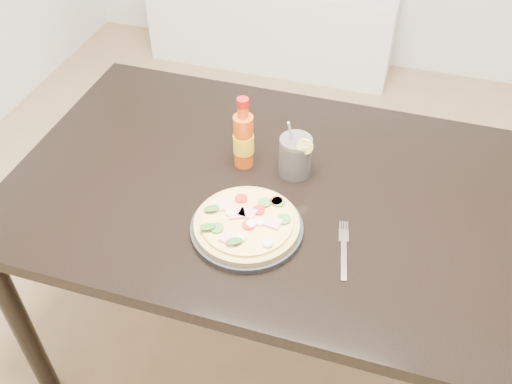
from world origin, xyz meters
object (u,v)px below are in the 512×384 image
(cola_cup, at_px, (295,157))
(media_console, at_px, (271,24))
(hot_sauce_bottle, at_px, (243,139))
(fork, at_px, (344,248))
(dining_table, at_px, (269,207))
(plate, at_px, (247,228))
(pizza, at_px, (247,223))

(cola_cup, height_order, media_console, cola_cup)
(hot_sauce_bottle, relative_size, media_console, 0.15)
(hot_sauce_bottle, bearing_deg, cola_cup, 2.19)
(fork, xyz_separation_m, media_console, (-0.76, 2.03, -0.50))
(hot_sauce_bottle, height_order, fork, hot_sauce_bottle)
(dining_table, bearing_deg, plate, -91.79)
(dining_table, distance_m, pizza, 0.21)
(plate, bearing_deg, cola_cup, 76.92)
(dining_table, bearing_deg, hot_sauce_bottle, 145.25)
(dining_table, distance_m, hot_sauce_bottle, 0.20)
(cola_cup, relative_size, fork, 0.94)
(cola_cup, relative_size, media_console, 0.13)
(pizza, relative_size, media_console, 0.19)
(media_console, bearing_deg, dining_table, -74.30)
(pizza, distance_m, media_console, 2.17)
(dining_table, relative_size, fork, 7.45)
(media_console, bearing_deg, pizza, -75.76)
(pizza, xyz_separation_m, cola_cup, (0.06, 0.25, 0.03))
(hot_sauce_bottle, distance_m, fork, 0.41)
(dining_table, distance_m, cola_cup, 0.16)
(plate, relative_size, pizza, 1.07)
(cola_cup, bearing_deg, pizza, -103.01)
(pizza, bearing_deg, fork, 2.70)
(dining_table, bearing_deg, fork, -35.40)
(pizza, bearing_deg, plate, -168.86)
(plate, height_order, pizza, pizza)
(dining_table, xyz_separation_m, plate, (-0.01, -0.18, 0.09))
(fork, bearing_deg, hot_sauce_bottle, 133.93)
(plate, relative_size, fork, 1.49)
(plate, bearing_deg, fork, 2.71)
(plate, xyz_separation_m, fork, (0.24, 0.01, -0.01))
(pizza, xyz_separation_m, media_console, (-0.52, 2.04, -0.53))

